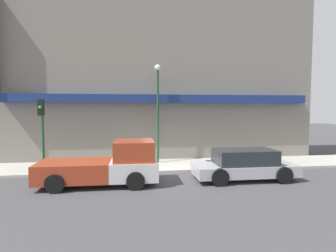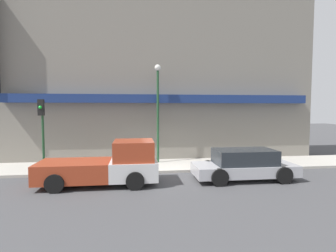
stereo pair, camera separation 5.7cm
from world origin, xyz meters
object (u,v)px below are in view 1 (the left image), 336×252
(fire_hydrant, at_px, (131,162))
(traffic_light, at_px, (42,122))
(street_lamp, at_px, (158,102))
(parked_car, at_px, (244,165))
(pickup_truck, at_px, (107,166))

(fire_hydrant, bearing_deg, traffic_light, -179.44)
(street_lamp, bearing_deg, traffic_light, -165.29)
(parked_car, height_order, traffic_light, traffic_light)
(pickup_truck, relative_size, fire_hydrant, 6.90)
(parked_car, relative_size, street_lamp, 0.82)
(pickup_truck, distance_m, street_lamp, 5.37)
(fire_hydrant, xyz_separation_m, traffic_light, (-4.39, -0.04, 2.13))
(fire_hydrant, bearing_deg, parked_car, -23.45)
(pickup_truck, xyz_separation_m, fire_hydrant, (1.01, 2.26, -0.33))
(pickup_truck, height_order, parked_car, pickup_truck)
(fire_hydrant, height_order, traffic_light, traffic_light)
(pickup_truck, height_order, fire_hydrant, pickup_truck)
(pickup_truck, xyz_separation_m, street_lamp, (2.54, 3.77, 2.85))
(parked_car, bearing_deg, traffic_light, 167.02)
(fire_hydrant, bearing_deg, pickup_truck, -114.02)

